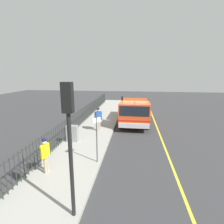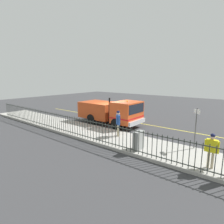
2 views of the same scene
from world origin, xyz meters
The scene contains 11 objects.
ground_plane centered at (0.00, 0.00, 0.00)m, with size 57.42×57.42×0.00m, color #38383A.
sidewalk_slab centered at (3.03, 0.00, 0.08)m, with size 3.12×26.10×0.16m, color #A3A099.
lane_marking centered at (-2.11, 0.00, 0.00)m, with size 0.12×23.49×0.01m, color yellow.
work_truck centered at (-0.15, -0.12, 1.29)m, with size 2.55×6.04×2.60m.
worker_standing centered at (2.61, 2.60, 1.28)m, with size 0.53×0.53×1.83m.
pedestrian_distant centered at (3.75, 8.71, 1.17)m, with size 0.22×0.61×1.65m.
iron_fence centered at (4.44, 0.00, 0.86)m, with size 0.04×22.22×1.37m.
traffic_light_near centered at (1.68, 10.92, 3.14)m, with size 0.31×0.22×4.20m.
utility_cabinet centered at (3.86, 4.99, 0.70)m, with size 0.74×0.35×1.08m, color gray.
traffic_cone centered at (-1.87, -3.76, 0.33)m, with size 0.47×0.47×0.67m, color orange.
street_sign centered at (1.66, 7.46, 1.66)m, with size 0.33×0.41×2.40m.
Camera 1 is at (-0.15, 15.48, 4.61)m, focal length 28.14 mm.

